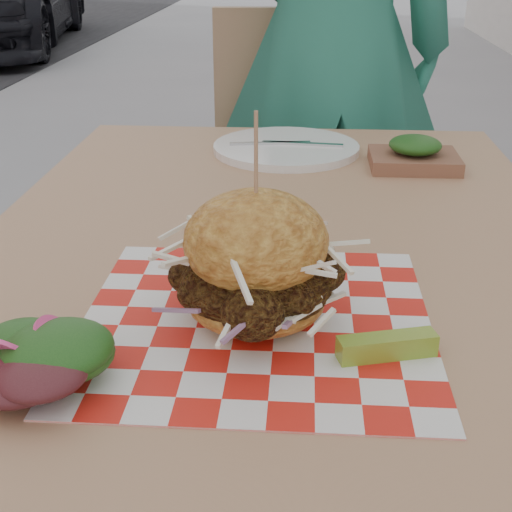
% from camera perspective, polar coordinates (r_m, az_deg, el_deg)
% --- Properties ---
extents(diner, '(0.67, 0.48, 1.74)m').
position_cam_1_polar(diner, '(1.82, 5.96, 16.39)').
color(diner, '#2B7C65').
rests_on(diner, ground).
extents(patio_table, '(0.80, 1.20, 0.75)m').
position_cam_1_polar(patio_table, '(0.97, 1.60, -2.98)').
color(patio_table, tan).
rests_on(patio_table, ground).
extents(patio_chair, '(0.44, 0.45, 0.95)m').
position_cam_1_polar(patio_chair, '(1.90, 2.69, 6.95)').
color(patio_chair, tan).
rests_on(patio_chair, ground).
extents(paper_liner, '(0.36, 0.36, 0.00)m').
position_cam_1_polar(paper_liner, '(0.74, 0.00, -5.21)').
color(paper_liner, red).
rests_on(paper_liner, patio_table).
extents(sandwich, '(0.19, 0.19, 0.22)m').
position_cam_1_polar(sandwich, '(0.71, -0.00, -0.90)').
color(sandwich, gold).
rests_on(sandwich, paper_liner).
extents(pickle_spear, '(0.10, 0.05, 0.02)m').
position_cam_1_polar(pickle_spear, '(0.69, 10.44, -7.11)').
color(pickle_spear, '#8EA22F').
rests_on(pickle_spear, paper_liner).
extents(side_salad, '(0.14, 0.14, 0.05)m').
position_cam_1_polar(side_salad, '(0.67, -17.34, -8.46)').
color(side_salad, '#3F1419').
rests_on(side_salad, patio_table).
extents(place_setting, '(0.27, 0.27, 0.02)m').
position_cam_1_polar(place_setting, '(1.34, 2.43, 8.63)').
color(place_setting, white).
rests_on(place_setting, patio_table).
extents(kraft_tray, '(0.15, 0.12, 0.06)m').
position_cam_1_polar(kraft_tray, '(1.27, 12.56, 7.91)').
color(kraft_tray, brown).
rests_on(kraft_tray, patio_table).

